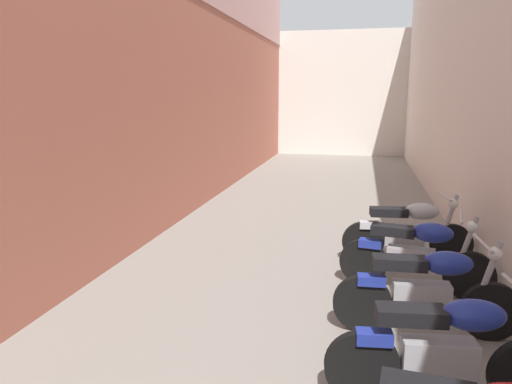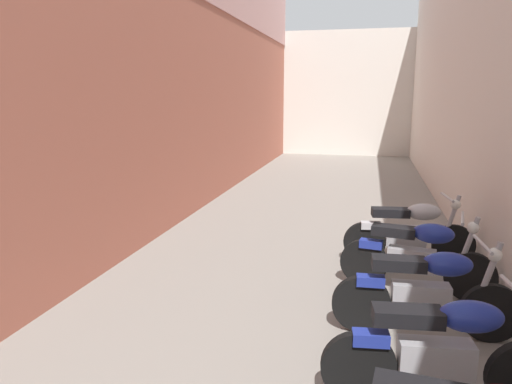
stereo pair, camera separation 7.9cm
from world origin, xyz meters
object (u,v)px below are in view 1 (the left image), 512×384
at_px(motorcycle_sixth, 428,289).
at_px(motorcycle_eighth, 408,230).
at_px(motorcycle_fifth, 447,348).
at_px(motorcycle_seventh, 416,253).

distance_m(motorcycle_sixth, motorcycle_eighth, 2.18).
bearing_deg(motorcycle_fifth, motorcycle_eighth, 90.00).
xyz_separation_m(motorcycle_fifth, motorcycle_seventh, (-0.00, 2.28, 0.00)).
relative_size(motorcycle_fifth, motorcycle_sixth, 1.00).
xyz_separation_m(motorcycle_seventh, motorcycle_eighth, (0.00, 1.06, 0.00)).
bearing_deg(motorcycle_eighth, motorcycle_sixth, -90.00).
height_order(motorcycle_seventh, motorcycle_eighth, same).
bearing_deg(motorcycle_fifth, motorcycle_seventh, 90.00).
distance_m(motorcycle_fifth, motorcycle_seventh, 2.28).
height_order(motorcycle_sixth, motorcycle_eighth, same).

